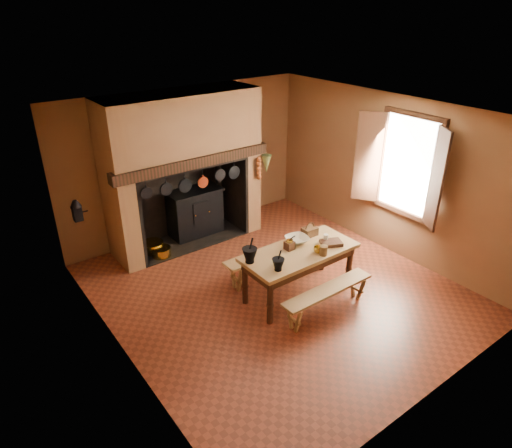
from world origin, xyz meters
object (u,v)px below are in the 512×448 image
(coffee_grinder, at_px, (290,245))
(wicker_basket, at_px, (310,231))
(mixing_bowl, at_px, (297,240))
(work_table, at_px, (299,258))
(bench_front, at_px, (328,295))
(iron_range, at_px, (195,211))

(coffee_grinder, relative_size, wicker_basket, 0.85)
(mixing_bowl, bearing_deg, wicker_basket, 9.23)
(work_table, relative_size, wicker_basket, 7.60)
(work_table, relative_size, bench_front, 1.16)
(iron_range, xyz_separation_m, work_table, (0.25, -2.73, 0.18))
(work_table, bearing_deg, wicker_basket, 31.51)
(coffee_grinder, bearing_deg, work_table, -52.57)
(work_table, distance_m, coffee_grinder, 0.26)
(wicker_basket, bearing_deg, iron_range, 106.60)
(iron_range, relative_size, bench_front, 1.02)
(work_table, relative_size, mixing_bowl, 5.10)
(coffee_grinder, xyz_separation_m, mixing_bowl, (0.24, 0.10, -0.03))
(bench_front, bearing_deg, coffee_grinder, 97.76)
(work_table, distance_m, wicker_basket, 0.56)
(wicker_basket, bearing_deg, bench_front, -115.71)
(bench_front, bearing_deg, mixing_bowl, 80.80)
(coffee_grinder, bearing_deg, wicker_basket, 12.96)
(bench_front, distance_m, coffee_grinder, 0.93)
(wicker_basket, bearing_deg, mixing_bowl, -170.14)
(work_table, height_order, coffee_grinder, coffee_grinder)
(bench_front, height_order, mixing_bowl, mixing_bowl)
(mixing_bowl, bearing_deg, bench_front, -99.20)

